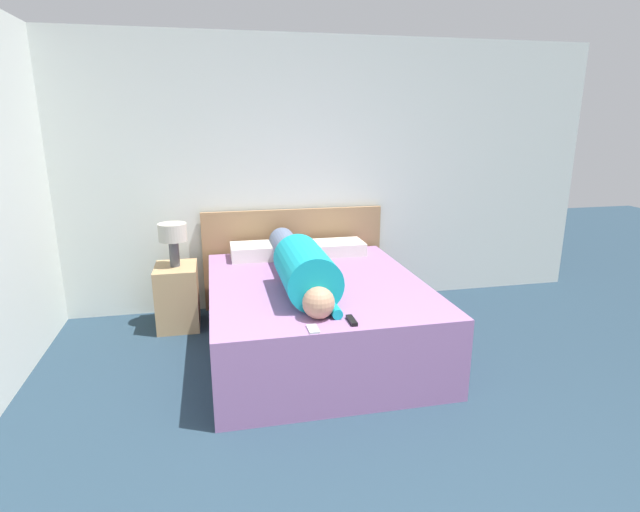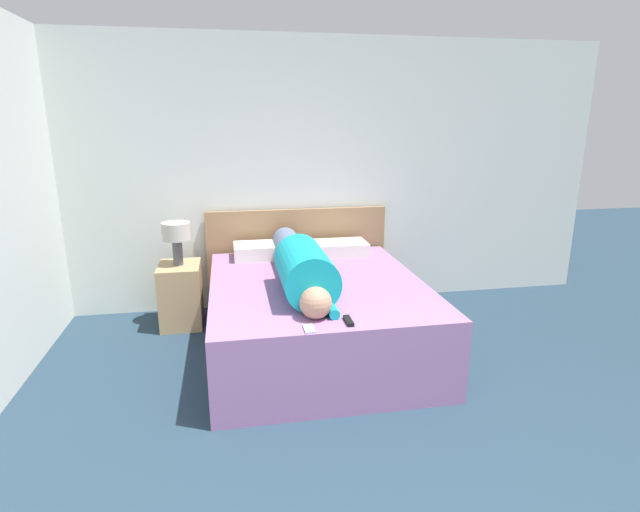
% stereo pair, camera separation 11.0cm
% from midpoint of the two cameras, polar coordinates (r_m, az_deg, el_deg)
% --- Properties ---
extents(wall_back, '(5.90, 0.06, 2.60)m').
position_cam_midpoint_polar(wall_back, '(4.97, -0.14, 9.17)').
color(wall_back, silver).
rests_on(wall_back, ground_plane).
extents(bed, '(1.67, 2.00, 0.59)m').
position_cam_midpoint_polar(bed, '(4.08, 0.39, -6.84)').
color(bed, '#936699').
rests_on(bed, ground_plane).
extents(headboard, '(1.79, 0.04, 0.98)m').
position_cam_midpoint_polar(headboard, '(5.03, -1.94, -0.15)').
color(headboard, '#A37A51').
rests_on(headboard, ground_plane).
extents(nightstand, '(0.37, 0.47, 0.57)m').
position_cam_midpoint_polar(nightstand, '(4.74, -14.96, -4.29)').
color(nightstand, tan).
rests_on(nightstand, ground_plane).
extents(table_lamp, '(0.25, 0.25, 0.39)m').
position_cam_midpoint_polar(table_lamp, '(4.58, -15.44, 2.38)').
color(table_lamp, '#4C4C51').
rests_on(table_lamp, nightstand).
extents(person_lying, '(0.38, 1.80, 0.38)m').
position_cam_midpoint_polar(person_lying, '(3.83, -1.39, -1.09)').
color(person_lying, tan).
rests_on(person_lying, bed).
extents(pillow_near_headboard, '(0.56, 0.34, 0.13)m').
position_cam_midpoint_polar(pillow_near_headboard, '(4.67, -5.67, 0.62)').
color(pillow_near_headboard, silver).
rests_on(pillow_near_headboard, bed).
extents(pillow_second, '(0.54, 0.34, 0.12)m').
position_cam_midpoint_polar(pillow_second, '(4.78, 2.77, 0.94)').
color(pillow_second, silver).
rests_on(pillow_second, bed).
extents(tv_remote, '(0.04, 0.15, 0.02)m').
position_cam_midpoint_polar(tv_remote, '(3.20, 4.27, -7.40)').
color(tv_remote, black).
rests_on(tv_remote, bed).
extents(cell_phone, '(0.06, 0.13, 0.01)m').
position_cam_midpoint_polar(cell_phone, '(3.09, -0.23, -8.33)').
color(cell_phone, '#B2B7BC').
rests_on(cell_phone, bed).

